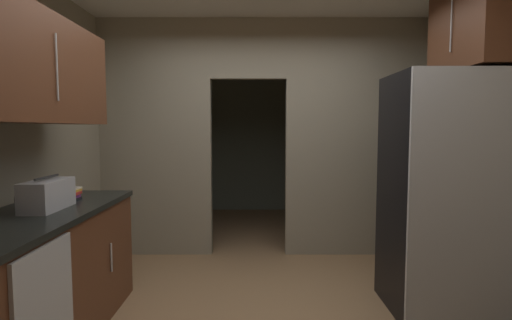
{
  "coord_description": "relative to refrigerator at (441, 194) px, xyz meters",
  "views": [
    {
      "loc": [
        -0.06,
        -2.87,
        1.46
      ],
      "look_at": [
        -0.05,
        0.74,
        1.17
      ],
      "focal_mm": 27.89,
      "sensor_mm": 36.0,
      "label": 1
    }
  ],
  "objects": [
    {
      "name": "adjoining_room_shell",
      "position": [
        -1.42,
        3.26,
        0.4
      ],
      "size": [
        3.69,
        2.6,
        2.69
      ],
      "color": "gray",
      "rests_on": "ground"
    },
    {
      "name": "upper_cabinet_counterside",
      "position": [
        -2.92,
        -0.58,
        0.9
      ],
      "size": [
        0.36,
        1.7,
        0.7
      ],
      "color": "brown"
    },
    {
      "name": "kitchen_partition",
      "position": [
        -1.39,
        1.45,
        0.47
      ],
      "size": [
        3.69,
        0.12,
        2.69
      ],
      "color": "gray",
      "rests_on": "ground"
    },
    {
      "name": "refrigerator",
      "position": [
        0.0,
        0.0,
        0.0
      ],
      "size": [
        0.83,
        0.77,
        1.89
      ],
      "color": "black",
      "rests_on": "ground"
    },
    {
      "name": "boombox",
      "position": [
        -2.9,
        -0.46,
        0.07
      ],
      "size": [
        0.2,
        0.42,
        0.23
      ],
      "color": "#B2B2B7",
      "rests_on": "lower_cabinet_run"
    },
    {
      "name": "upper_cabinet_fridgeside",
      "position": [
        0.24,
        0.1,
        1.35
      ],
      "size": [
        0.36,
        0.91,
        0.75
      ],
      "color": "brown"
    },
    {
      "name": "book_stack",
      "position": [
        -2.89,
        -0.15,
        0.02
      ],
      "size": [
        0.14,
        0.18,
        0.1
      ],
      "color": "black",
      "rests_on": "lower_cabinet_run"
    },
    {
      "name": "lower_cabinet_run",
      "position": [
        -2.92,
        -0.58,
        -0.48
      ],
      "size": [
        0.69,
        1.89,
        0.91
      ],
      "color": "brown",
      "rests_on": "ground"
    }
  ]
}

